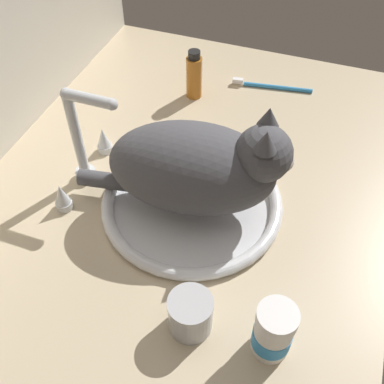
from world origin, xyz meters
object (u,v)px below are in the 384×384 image
faucet (83,147)px  cat (202,167)px  pill_bottle (273,332)px  sink_basin (192,202)px  amber_bottle (194,76)px  metal_jar (190,314)px  toothbrush (271,86)px

faucet → cat: cat is taller
cat → pill_bottle: size_ratio=3.74×
faucet → pill_bottle: (-22.35, -42.20, -3.73)cm
sink_basin → pill_bottle: 30.46cm
amber_bottle → faucet: bearing=162.8°
metal_jar → toothbrush: 65.77cm
faucet → cat: (0.29, -23.64, 2.26)cm
amber_bottle → toothbrush: (9.18, -16.80, -5.02)cm
sink_basin → metal_jar: size_ratio=4.93×
sink_basin → amber_bottle: (33.48, 11.47, 4.60)cm
faucet → toothbrush: size_ratio=1.11×
amber_bottle → pill_bottle: (-55.83, -31.81, -0.79)cm
pill_bottle → toothbrush: pill_bottle is taller
faucet → amber_bottle: (33.48, -10.39, -2.94)cm
pill_bottle → amber_bottle: bearing=29.7°
pill_bottle → toothbrush: 66.85cm
sink_basin → metal_jar: 24.47cm
amber_bottle → sink_basin: bearing=-161.1°
faucet → sink_basin: bearing=-90.0°
cat → amber_bottle: 36.11cm
cat → amber_bottle: cat is taller
pill_bottle → cat: bearing=39.3°
metal_jar → amber_bottle: bearing=19.0°
amber_bottle → toothbrush: amber_bottle is taller
cat → metal_jar: size_ratio=5.59×
faucet → pill_bottle: bearing=-117.9°
sink_basin → toothbrush: sink_basin is taller
cat → amber_bottle: size_ratio=3.25×
toothbrush → pill_bottle: bearing=-167.0°
amber_bottle → pill_bottle: bearing=-150.3°
faucet → amber_bottle: bearing=-17.2°
pill_bottle → toothbrush: (65.00, 15.01, -4.23)cm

